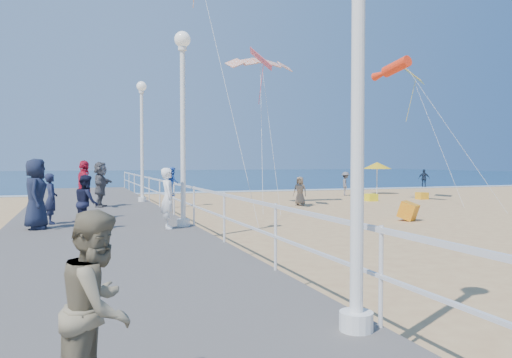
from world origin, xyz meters
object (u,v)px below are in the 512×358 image
object	(u,v)px
toddler_held	(173,182)
spectator_5	(101,184)
spectator_4	(36,194)
box_kite	(408,213)
lamp_post_near	(358,18)
spectator_3	(84,190)
woman_holding_toddler	(168,198)
beach_chair_left	(371,197)
beach_walker_a	(346,184)
beach_walker_c	(300,191)
beach_chair_right	(422,196)
beach_umbrella	(377,166)
lamp_post_mid	(183,107)
beach_walker_b	(424,178)
spectator_7	(86,202)
lamp_post_far	(142,128)
spectator_0	(51,199)
spectator_1	(98,308)

from	to	relation	value
toddler_held	spectator_5	distance (m)	7.26
spectator_4	box_kite	world-z (taller)	spectator_4
lamp_post_near	spectator_3	size ratio (longest dim) A/B	2.93
woman_holding_toddler	beach_chair_left	distance (m)	16.73
toddler_held	spectator_4	world-z (taller)	spectator_4
toddler_held	beach_walker_a	world-z (taller)	toddler_held
beach_walker_c	beach_chair_right	size ratio (longest dim) A/B	2.60
beach_umbrella	box_kite	bearing A→B (deg)	-119.27
spectator_5	box_kite	world-z (taller)	spectator_5
lamp_post_mid	beach_walker_b	bearing A→B (deg)	40.23
lamp_post_mid	beach_umbrella	distance (m)	22.04
spectator_4	beach_walker_a	xyz separation A→B (m)	(17.17, 13.65, -0.57)
beach_umbrella	spectator_7	bearing A→B (deg)	-141.46
spectator_3	spectator_5	xyz separation A→B (m)	(0.66, 4.26, -0.02)
lamp_post_near	lamp_post_far	distance (m)	18.00
lamp_post_far	box_kite	xyz separation A→B (m)	(8.69, -7.29, -3.36)
beach_chair_left	beach_chair_right	world-z (taller)	same
spectator_4	beach_chair_left	xyz separation A→B (m)	(16.29, 9.38, -1.13)
spectator_5	beach_walker_c	xyz separation A→B (m)	(9.58, 2.16, -0.57)
lamp_post_near	spectator_5	world-z (taller)	lamp_post_near
spectator_5	beach_chair_left	xyz separation A→B (m)	(14.40, 3.23, -1.09)
lamp_post_near	lamp_post_far	size ratio (longest dim) A/B	1.00
beach_umbrella	spectator_0	bearing A→B (deg)	-146.00
lamp_post_mid	beach_walker_a	bearing A→B (deg)	46.98
spectator_1	beach_chair_left	distance (m)	24.99
beach_umbrella	beach_chair_right	distance (m)	5.07
beach_walker_b	beach_umbrella	bearing A→B (deg)	73.37
spectator_5	woman_holding_toddler	bearing A→B (deg)	-151.15
lamp_post_far	woman_holding_toddler	distance (m)	9.70
woman_holding_toddler	beach_umbrella	world-z (taller)	beach_umbrella
lamp_post_far	beach_chair_right	bearing A→B (deg)	4.21
beach_walker_c	spectator_7	bearing A→B (deg)	-94.82
spectator_4	beach_chair_left	bearing A→B (deg)	-56.78
lamp_post_mid	spectator_0	bearing A→B (deg)	152.89
spectator_0	beach_walker_b	xyz separation A→B (m)	(27.99, 19.00, -0.36)
lamp_post_far	beach_walker_c	world-z (taller)	lamp_post_far
beach_chair_left	box_kite	bearing A→B (deg)	-114.62
spectator_5	beach_chair_right	size ratio (longest dim) A/B	3.23
woman_holding_toddler	beach_walker_a	world-z (taller)	woman_holding_toddler
woman_holding_toddler	spectator_0	bearing A→B (deg)	59.00
spectator_1	beach_umbrella	bearing A→B (deg)	-14.96
spectator_5	beach_walker_c	size ratio (longest dim) A/B	1.24
beach_walker_b	beach_chair_left	world-z (taller)	beach_walker_b
spectator_4	beach_umbrella	xyz separation A→B (m)	(19.87, 14.24, 0.58)
spectator_7	spectator_4	bearing A→B (deg)	52.79
lamp_post_near	lamp_post_mid	distance (m)	9.00
woman_holding_toddler	spectator_7	xyz separation A→B (m)	(-2.04, 0.48, -0.09)
woman_holding_toddler	toddler_held	bearing A→B (deg)	-40.19
lamp_post_mid	box_kite	xyz separation A→B (m)	(8.69, 1.71, -3.36)
lamp_post_far	beach_walker_c	xyz separation A→B (m)	(7.71, 0.02, -2.95)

